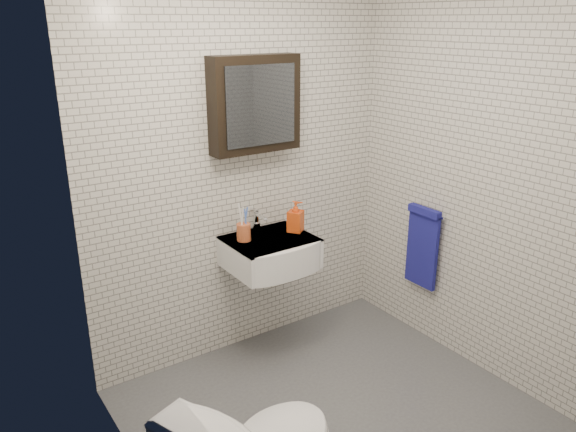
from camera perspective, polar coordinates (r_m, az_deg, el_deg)
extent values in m
cube|color=#4C4E54|center=(3.53, 4.78, -19.27)|extent=(2.20, 2.00, 0.01)
cube|color=silver|center=(3.70, -4.49, 4.41)|extent=(2.20, 0.02, 2.50)
cube|color=silver|center=(2.30, 21.65, -6.54)|extent=(2.20, 0.02, 2.50)
cube|color=silver|center=(2.41, -15.20, -4.66)|extent=(0.02, 2.00, 2.50)
cube|color=silver|center=(3.69, 18.73, 3.38)|extent=(0.02, 2.00, 2.50)
cube|color=white|center=(3.71, -1.87, -3.70)|extent=(0.55, 0.45, 0.20)
cylinder|color=silver|center=(3.69, -2.05, -2.34)|extent=(0.31, 0.31, 0.02)
cylinder|color=silver|center=(3.69, -2.05, -2.23)|extent=(0.04, 0.04, 0.01)
cube|color=white|center=(3.67, -1.88, -2.34)|extent=(0.55, 0.45, 0.01)
cylinder|color=silver|center=(3.79, -3.24, -1.08)|extent=(0.06, 0.06, 0.06)
cylinder|color=silver|center=(3.77, -3.26, -0.23)|extent=(0.03, 0.03, 0.08)
cylinder|color=silver|center=(3.71, -2.78, -0.05)|extent=(0.02, 0.12, 0.02)
cube|color=silver|center=(3.78, -3.51, 0.68)|extent=(0.02, 0.09, 0.01)
cube|color=black|center=(3.58, -3.40, 11.27)|extent=(0.60, 0.14, 0.60)
cube|color=#3F444C|center=(3.51, -2.75, 11.13)|extent=(0.49, 0.01, 0.49)
cylinder|color=silver|center=(3.96, 13.93, 0.33)|extent=(0.02, 0.30, 0.02)
cylinder|color=silver|center=(4.05, 12.77, 0.88)|extent=(0.04, 0.02, 0.02)
cylinder|color=silver|center=(3.89, 15.52, -0.13)|extent=(0.04, 0.02, 0.02)
cube|color=navy|center=(4.04, 13.48, -3.33)|extent=(0.03, 0.26, 0.54)
cube|color=navy|center=(3.93, 13.70, 0.47)|extent=(0.05, 0.26, 0.05)
cylinder|color=#BC572F|center=(3.62, -4.53, -1.65)|extent=(0.09, 0.09, 0.11)
cylinder|color=white|center=(3.58, -4.70, -0.66)|extent=(0.02, 0.03, 0.21)
cylinder|color=#456FDD|center=(3.60, -4.30, -0.72)|extent=(0.02, 0.02, 0.19)
cylinder|color=white|center=(3.61, -4.77, -0.42)|extent=(0.03, 0.04, 0.23)
cylinder|color=#456FDD|center=(3.62, -4.37, -0.53)|extent=(0.03, 0.05, 0.20)
imported|color=#F65A19|center=(3.75, 0.77, -0.03)|extent=(0.13, 0.13, 0.21)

